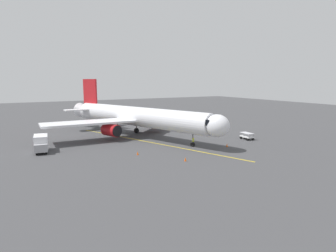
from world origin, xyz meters
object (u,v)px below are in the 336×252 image
(airplane, at_px, (136,117))
(safety_cone_wing_starboard, at_px, (185,159))
(box_truck_near_nose, at_px, (41,143))
(safety_cone_nose_right, at_px, (219,132))
(baggage_cart_portside, at_px, (247,136))
(ground_crew_marshaller, at_px, (193,142))
(safety_cone_nose_left, at_px, (138,153))
(safety_cone_wing_port, at_px, (227,145))

(airplane, distance_m, safety_cone_wing_starboard, 20.15)
(box_truck_near_nose, bearing_deg, safety_cone_nose_right, 178.27)
(safety_cone_wing_starboard, bearing_deg, baggage_cart_portside, -159.24)
(airplane, distance_m, box_truck_near_nose, 18.76)
(airplane, xyz_separation_m, baggage_cart_portside, (-17.44, 12.84, -3.35))
(safety_cone_nose_right, bearing_deg, ground_crew_marshaller, 32.77)
(airplane, bearing_deg, baggage_cart_portside, 143.65)
(baggage_cart_portside, height_order, safety_cone_wing_starboard, baggage_cart_portside)
(box_truck_near_nose, height_order, safety_cone_nose_left, box_truck_near_nose)
(safety_cone_wing_starboard, bearing_deg, box_truck_near_nose, -41.83)
(safety_cone_nose_right, height_order, safety_cone_wing_port, same)
(safety_cone_wing_port, bearing_deg, ground_crew_marshaller, -29.44)
(airplane, relative_size, baggage_cart_portside, 14.33)
(airplane, relative_size, safety_cone_nose_left, 70.46)
(airplane, bearing_deg, ground_crew_marshaller, 111.22)
(safety_cone_nose_right, distance_m, safety_cone_wing_port, 12.15)
(safety_cone_wing_port, relative_size, safety_cone_wing_starboard, 1.00)
(box_truck_near_nose, height_order, safety_cone_wing_port, box_truck_near_nose)
(ground_crew_marshaller, bearing_deg, safety_cone_wing_starboard, 49.51)
(box_truck_near_nose, xyz_separation_m, baggage_cart_portside, (-35.49, 8.42, -0.73))
(safety_cone_nose_left, bearing_deg, baggage_cart_portside, -178.51)
(baggage_cart_portside, height_order, safety_cone_nose_left, baggage_cart_portside)
(airplane, distance_m, baggage_cart_portside, 21.91)
(safety_cone_nose_right, bearing_deg, safety_cone_wing_port, 57.83)
(safety_cone_wing_port, bearing_deg, airplane, -57.40)
(airplane, relative_size, ground_crew_marshaller, 22.66)
(baggage_cart_portside, bearing_deg, safety_cone_nose_right, -83.06)
(ground_crew_marshaller, xyz_separation_m, box_truck_near_nose, (23.05, -8.47, 0.50))
(box_truck_near_nose, distance_m, baggage_cart_portside, 36.48)
(airplane, distance_m, safety_cone_wing_port, 19.06)
(airplane, relative_size, safety_cone_wing_starboard, 70.46)
(baggage_cart_portside, relative_size, safety_cone_nose_left, 4.92)
(box_truck_near_nose, distance_m, safety_cone_wing_port, 30.34)
(safety_cone_nose_left, xyz_separation_m, safety_cone_nose_right, (-21.96, -7.97, 0.00))
(ground_crew_marshaller, distance_m, baggage_cart_portside, 12.44)
(safety_cone_wing_starboard, bearing_deg, safety_cone_nose_left, -54.44)
(airplane, distance_m, ground_crew_marshaller, 14.17)
(ground_crew_marshaller, relative_size, baggage_cart_portside, 0.63)
(box_truck_near_nose, relative_size, safety_cone_wing_starboard, 8.70)
(airplane, relative_size, safety_cone_nose_right, 70.46)
(safety_cone_nose_left, xyz_separation_m, safety_cone_wing_starboard, (-4.54, 6.35, 0.00))
(box_truck_near_nose, height_order, safety_cone_nose_right, box_truck_near_nose)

